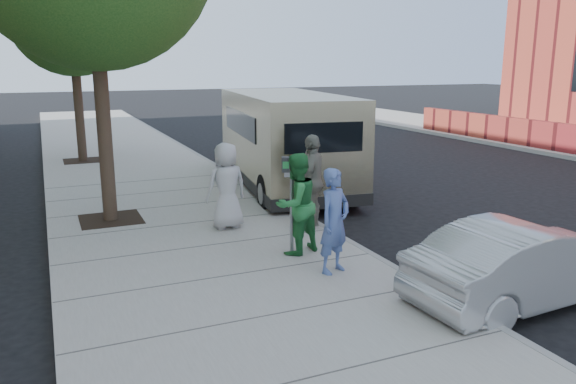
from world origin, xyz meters
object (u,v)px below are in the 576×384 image
(van, at_px, (284,139))
(person_officer, at_px, (334,221))
(tree_far, at_px, (72,8))
(parking_meter, at_px, (292,184))
(person_green_shirt, at_px, (296,204))
(person_gray_shirt, at_px, (226,186))
(sedan, at_px, (526,263))
(person_striped_polo, at_px, (313,182))

(van, xyz_separation_m, person_officer, (-1.85, -6.24, -0.37))
(tree_far, xyz_separation_m, parking_meter, (2.52, -10.86, -3.57))
(person_green_shirt, bearing_deg, person_gray_shirt, -92.03)
(person_green_shirt, bearing_deg, sedan, 108.03)
(sedan, bearing_deg, person_gray_shirt, 27.29)
(van, xyz_separation_m, person_gray_shirt, (-2.62, -3.37, -0.34))
(person_officer, relative_size, person_striped_polo, 0.88)
(tree_far, xyz_separation_m, person_officer, (2.72, -11.98, -3.94))
(person_officer, distance_m, person_striped_polo, 2.36)
(tree_far, xyz_separation_m, person_striped_polo, (3.45, -9.74, -3.83))
(person_gray_shirt, relative_size, person_striped_polo, 0.92)
(person_officer, xyz_separation_m, person_gray_shirt, (-0.78, 2.87, 0.03))
(person_green_shirt, relative_size, person_striped_polo, 0.93)
(person_gray_shirt, bearing_deg, tree_far, -85.94)
(person_striped_polo, bearing_deg, van, -155.81)
(van, height_order, person_green_shirt, van)
(tree_far, distance_m, person_gray_shirt, 10.11)
(person_green_shirt, bearing_deg, tree_far, -97.09)
(parking_meter, distance_m, sedan, 3.71)
(van, distance_m, sedan, 8.04)
(parking_meter, bearing_deg, van, 91.65)
(sedan, bearing_deg, person_striped_polo, 14.03)
(parking_meter, relative_size, person_gray_shirt, 0.98)
(parking_meter, distance_m, person_gray_shirt, 1.87)
(van, bearing_deg, sedan, -80.77)
(parking_meter, xyz_separation_m, person_officer, (0.20, -1.12, -0.37))
(van, height_order, person_striped_polo, van)
(sedan, xyz_separation_m, person_green_shirt, (-2.19, 2.78, 0.41))
(parking_meter, distance_m, person_green_shirt, 0.34)
(person_striped_polo, bearing_deg, tree_far, -120.68)
(parking_meter, bearing_deg, person_gray_shirt, 131.73)
(person_striped_polo, bearing_deg, sedan, 57.67)
(tree_far, bearing_deg, person_gray_shirt, -77.94)
(tree_far, bearing_deg, van, -51.47)
(parking_meter, height_order, person_striped_polo, person_striped_polo)
(sedan, height_order, person_officer, person_officer)
(tree_far, distance_m, person_officer, 12.90)
(tree_far, xyz_separation_m, person_green_shirt, (2.56, -10.96, -3.89))
(sedan, bearing_deg, van, -2.59)
(tree_far, relative_size, sedan, 1.84)
(parking_meter, height_order, sedan, parking_meter)
(van, bearing_deg, person_green_shirt, -103.11)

